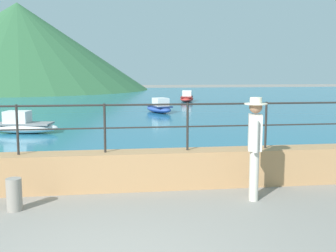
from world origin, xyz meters
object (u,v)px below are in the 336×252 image
(bollard, at_px, (14,195))
(person_walking, at_px, (255,143))
(boat_0, at_px, (159,107))
(boat_3, at_px, (23,125))
(boat_4, at_px, (187,98))

(bollard, bearing_deg, person_walking, 0.79)
(boat_0, height_order, boat_3, same)
(boat_0, xyz_separation_m, boat_4, (2.83, 7.38, 0.00))
(boat_4, bearing_deg, boat_3, -121.00)
(boat_0, bearing_deg, boat_3, -130.47)
(boat_4, bearing_deg, boat_0, -110.94)
(bollard, bearing_deg, boat_3, 100.14)
(bollard, distance_m, boat_4, 22.91)
(person_walking, distance_m, boat_3, 9.70)
(boat_4, bearing_deg, person_walking, -97.56)
(boat_0, bearing_deg, boat_4, 69.06)
(boat_0, xyz_separation_m, boat_3, (-5.45, -6.39, 0.00))
(boat_3, relative_size, boat_4, 0.99)
(person_walking, distance_m, boat_0, 14.45)
(person_walking, height_order, bollard, person_walking)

